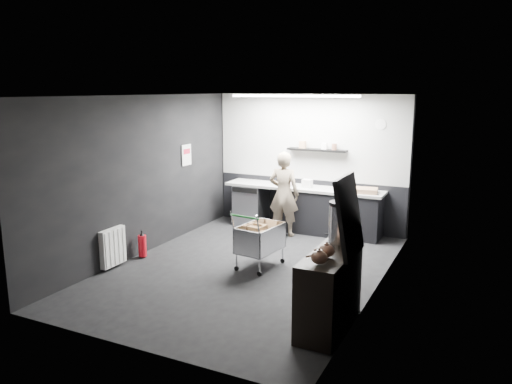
% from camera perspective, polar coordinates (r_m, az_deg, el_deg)
% --- Properties ---
extents(floor, '(5.50, 5.50, 0.00)m').
position_cam_1_polar(floor, '(7.99, -0.91, -8.77)').
color(floor, black).
rests_on(floor, ground).
extents(ceiling, '(5.50, 5.50, 0.00)m').
position_cam_1_polar(ceiling, '(7.49, -0.98, 10.96)').
color(ceiling, silver).
rests_on(ceiling, wall_back).
extents(wall_back, '(5.50, 0.00, 5.50)m').
position_cam_1_polar(wall_back, '(10.12, 6.11, 3.43)').
color(wall_back, black).
rests_on(wall_back, floor).
extents(wall_front, '(5.50, 0.00, 5.50)m').
position_cam_1_polar(wall_front, '(5.38, -14.29, -4.27)').
color(wall_front, black).
rests_on(wall_front, floor).
extents(wall_left, '(0.00, 5.50, 5.50)m').
position_cam_1_polar(wall_left, '(8.70, -12.79, 1.84)').
color(wall_left, black).
rests_on(wall_left, floor).
extents(wall_right, '(0.00, 5.50, 5.50)m').
position_cam_1_polar(wall_right, '(6.98, 13.89, -0.62)').
color(wall_right, black).
rests_on(wall_right, floor).
extents(kitchen_wall_panel, '(3.95, 0.02, 1.70)m').
position_cam_1_polar(kitchen_wall_panel, '(10.05, 6.13, 6.24)').
color(kitchen_wall_panel, '#BABBB6').
rests_on(kitchen_wall_panel, wall_back).
extents(dado_panel, '(3.95, 0.02, 1.00)m').
position_cam_1_polar(dado_panel, '(10.26, 5.97, -1.29)').
color(dado_panel, black).
rests_on(dado_panel, wall_back).
extents(floating_shelf, '(1.20, 0.22, 0.04)m').
position_cam_1_polar(floating_shelf, '(9.90, 6.98, 4.80)').
color(floating_shelf, black).
rests_on(floating_shelf, wall_back).
extents(wall_clock, '(0.20, 0.03, 0.20)m').
position_cam_1_polar(wall_clock, '(9.63, 14.07, 7.51)').
color(wall_clock, white).
rests_on(wall_clock, wall_back).
extents(poster, '(0.02, 0.30, 0.40)m').
position_cam_1_polar(poster, '(9.70, -7.96, 4.21)').
color(poster, silver).
rests_on(poster, wall_left).
extents(poster_red_band, '(0.02, 0.22, 0.10)m').
position_cam_1_polar(poster_red_band, '(9.68, -7.95, 4.62)').
color(poster_red_band, '#B5162F').
rests_on(poster_red_band, poster).
extents(radiator, '(0.10, 0.50, 0.60)m').
position_cam_1_polar(radiator, '(8.23, -16.05, -6.06)').
color(radiator, white).
rests_on(radiator, wall_left).
extents(ceiling_strip, '(2.40, 0.20, 0.04)m').
position_cam_1_polar(ceiling_strip, '(9.18, 4.34, 10.89)').
color(ceiling_strip, white).
rests_on(ceiling_strip, ceiling).
extents(prep_counter, '(3.20, 0.61, 0.90)m').
position_cam_1_polar(prep_counter, '(9.94, 6.08, -1.96)').
color(prep_counter, black).
rests_on(prep_counter, floor).
extents(person, '(0.62, 0.42, 1.64)m').
position_cam_1_polar(person, '(9.58, 3.20, -0.22)').
color(person, '#BBAE94').
rests_on(person, floor).
extents(shopping_cart, '(0.60, 0.91, 0.94)m').
position_cam_1_polar(shopping_cart, '(7.94, 0.44, -5.51)').
color(shopping_cart, silver).
rests_on(shopping_cart, floor).
extents(sideboard, '(0.53, 1.23, 1.84)m').
position_cam_1_polar(sideboard, '(6.04, 8.60, -9.95)').
color(sideboard, black).
rests_on(sideboard, floor).
extents(fire_extinguisher, '(0.14, 0.14, 0.45)m').
position_cam_1_polar(fire_extinguisher, '(8.65, -12.87, -5.93)').
color(fire_extinguisher, red).
rests_on(fire_extinguisher, floor).
extents(cardboard_box, '(0.48, 0.40, 0.09)m').
position_cam_1_polar(cardboard_box, '(9.48, 12.37, 0.17)').
color(cardboard_box, '#AB7E5B').
rests_on(cardboard_box, prep_counter).
extents(pink_tub, '(0.19, 0.19, 0.19)m').
position_cam_1_polar(pink_tub, '(9.99, 3.66, 1.31)').
color(pink_tub, beige).
rests_on(pink_tub, prep_counter).
extents(white_container, '(0.19, 0.16, 0.16)m').
position_cam_1_polar(white_container, '(9.80, 5.86, 0.97)').
color(white_container, white).
rests_on(white_container, prep_counter).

